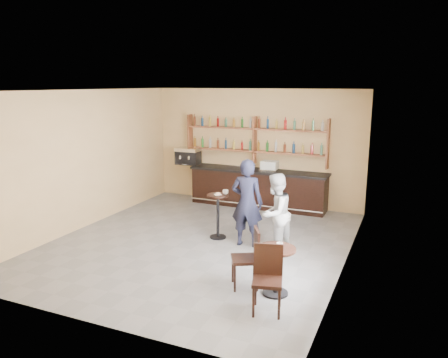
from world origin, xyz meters
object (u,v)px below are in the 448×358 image
at_px(bar_counter, 258,188).
at_px(chair_west, 245,258).
at_px(chair_south, 267,281).
at_px(espresso_machine, 188,156).
at_px(cafe_table, 276,271).
at_px(pedestal_table, 218,216).
at_px(patron_second, 275,213).
at_px(pastry_case, 270,166).
at_px(man_main, 247,203).

bearing_deg(bar_counter, chair_west, -73.45).
bearing_deg(chair_west, chair_south, 14.68).
xyz_separation_m(bar_counter, espresso_machine, (-2.16, 0.00, 0.75)).
bearing_deg(cafe_table, pedestal_table, 133.56).
bearing_deg(espresso_machine, chair_west, -56.84).
xyz_separation_m(bar_counter, patron_second, (1.39, -3.01, 0.29)).
distance_m(cafe_table, chair_south, 0.61).
height_order(cafe_table, chair_south, chair_south).
bearing_deg(pedestal_table, cafe_table, -46.44).
bearing_deg(cafe_table, pastry_case, 108.99).
bearing_deg(espresso_machine, patron_second, -44.14).
bearing_deg(pedestal_table, patron_second, -11.58).
height_order(pedestal_table, cafe_table, pedestal_table).
height_order(espresso_machine, patron_second, patron_second).
height_order(chair_west, chair_south, same).
relative_size(bar_counter, chair_west, 3.80).
bearing_deg(cafe_table, man_main, 122.80).
bearing_deg(chair_west, man_main, 171.61).
bearing_deg(espresso_machine, pedestal_table, -55.34).
height_order(pastry_case, pedestal_table, pastry_case).
relative_size(pedestal_table, chair_south, 0.98).
distance_m(bar_counter, espresso_machine, 2.29).
xyz_separation_m(man_main, cafe_table, (1.19, -1.85, -0.53)).
bearing_deg(pastry_case, bar_counter, 171.43).
bearing_deg(pastry_case, cafe_table, -79.59).
xyz_separation_m(bar_counter, pedestal_table, (0.01, -2.72, -0.03)).
bearing_deg(pedestal_table, chair_south, -53.00).
distance_m(espresso_machine, chair_west, 5.95).
bearing_deg(chair_south, pedestal_table, 112.52).
bearing_deg(man_main, pastry_case, -84.60).
relative_size(man_main, cafe_table, 2.33).
distance_m(chair_west, chair_south, 0.88).
distance_m(man_main, chair_west, 1.96).
bearing_deg(man_main, pedestal_table, -17.30).
distance_m(bar_counter, chair_west, 4.91).
height_order(bar_counter, espresso_machine, espresso_machine).
distance_m(chair_south, patron_second, 2.45).
relative_size(pastry_case, cafe_table, 0.56).
bearing_deg(pedestal_table, pastry_case, 83.74).
distance_m(pastry_case, man_main, 2.95).
bearing_deg(chair_south, patron_second, 89.93).
xyz_separation_m(espresso_machine, pedestal_table, (2.17, -2.72, -0.78)).
height_order(espresso_machine, chair_south, espresso_machine).
xyz_separation_m(chair_west, chair_south, (0.60, -0.65, -0.00)).
xyz_separation_m(bar_counter, cafe_table, (1.95, -4.76, -0.12)).
bearing_deg(pastry_case, chair_south, -81.09).
height_order(cafe_table, patron_second, patron_second).
height_order(bar_counter, man_main, man_main).
bearing_deg(chair_south, pastry_case, 92.99).
relative_size(man_main, chair_south, 1.84).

